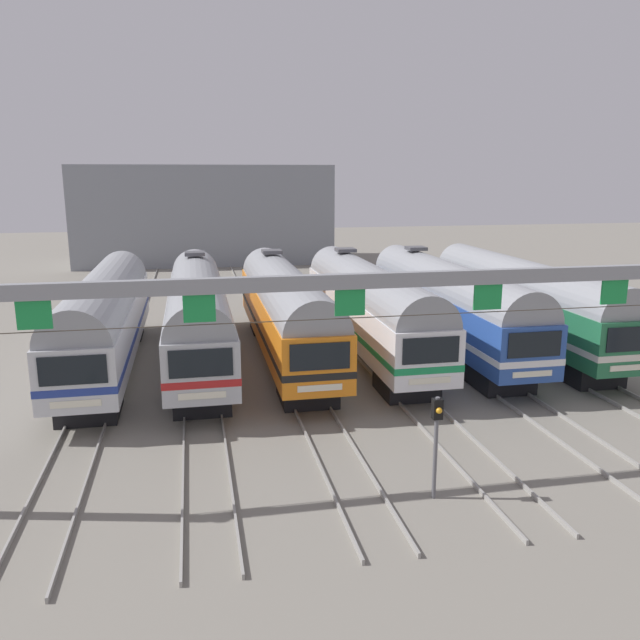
{
  "coord_description": "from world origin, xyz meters",
  "views": [
    {
      "loc": [
        -6.64,
        -31.32,
        9.3
      ],
      "look_at": [
        -0.76,
        -1.98,
        2.44
      ],
      "focal_mm": 35.86,
      "sensor_mm": 36.0,
      "label": 1
    }
  ],
  "objects_px": {
    "commuter_train_orange": "(285,308)",
    "yard_signal_mast": "(436,429)",
    "commuter_train_white": "(368,305)",
    "commuter_train_silver": "(105,315)",
    "commuter_train_green": "(522,298)",
    "commuter_train_stainless": "(198,311)",
    "catenary_gantry": "(420,308)",
    "commuter_train_blue": "(447,301)"
  },
  "relations": [
    {
      "from": "catenary_gantry",
      "to": "yard_signal_mast",
      "type": "height_order",
      "value": "catenary_gantry"
    },
    {
      "from": "commuter_train_silver",
      "to": "commuter_train_orange",
      "type": "height_order",
      "value": "commuter_train_orange"
    },
    {
      "from": "catenary_gantry",
      "to": "commuter_train_white",
      "type": "bearing_deg",
      "value": 80.86
    },
    {
      "from": "commuter_train_green",
      "to": "commuter_train_orange",
      "type": "bearing_deg",
      "value": 179.98
    },
    {
      "from": "commuter_train_white",
      "to": "commuter_train_stainless",
      "type": "bearing_deg",
      "value": 180.0
    },
    {
      "from": "commuter_train_white",
      "to": "commuter_train_green",
      "type": "height_order",
      "value": "commuter_train_white"
    },
    {
      "from": "commuter_train_white",
      "to": "commuter_train_blue",
      "type": "distance_m",
      "value": 4.35
    },
    {
      "from": "commuter_train_white",
      "to": "commuter_train_green",
      "type": "bearing_deg",
      "value": -0.03
    },
    {
      "from": "commuter_train_silver",
      "to": "commuter_train_orange",
      "type": "relative_size",
      "value": 1.0
    },
    {
      "from": "commuter_train_silver",
      "to": "commuter_train_white",
      "type": "distance_m",
      "value": 13.04
    },
    {
      "from": "commuter_train_orange",
      "to": "catenary_gantry",
      "type": "bearing_deg",
      "value": -80.86
    },
    {
      "from": "commuter_train_blue",
      "to": "commuter_train_green",
      "type": "distance_m",
      "value": 4.35
    },
    {
      "from": "commuter_train_stainless",
      "to": "commuter_train_white",
      "type": "bearing_deg",
      "value": 0.0
    },
    {
      "from": "yard_signal_mast",
      "to": "commuter_train_green",
      "type": "bearing_deg",
      "value": 54.41
    },
    {
      "from": "commuter_train_silver",
      "to": "catenary_gantry",
      "type": "distance_m",
      "value": 17.53
    },
    {
      "from": "commuter_train_blue",
      "to": "yard_signal_mast",
      "type": "bearing_deg",
      "value": -113.23
    },
    {
      "from": "commuter_train_silver",
      "to": "commuter_train_orange",
      "type": "bearing_deg",
      "value": 0.03
    },
    {
      "from": "commuter_train_orange",
      "to": "yard_signal_mast",
      "type": "height_order",
      "value": "commuter_train_orange"
    },
    {
      "from": "commuter_train_stainless",
      "to": "yard_signal_mast",
      "type": "height_order",
      "value": "commuter_train_stainless"
    },
    {
      "from": "commuter_train_orange",
      "to": "commuter_train_white",
      "type": "relative_size",
      "value": 1.0
    },
    {
      "from": "commuter_train_orange",
      "to": "commuter_train_green",
      "type": "height_order",
      "value": "commuter_train_orange"
    },
    {
      "from": "commuter_train_white",
      "to": "commuter_train_orange",
      "type": "bearing_deg",
      "value": 180.0
    },
    {
      "from": "commuter_train_silver",
      "to": "commuter_train_white",
      "type": "bearing_deg",
      "value": 0.02
    },
    {
      "from": "commuter_train_stainless",
      "to": "commuter_train_silver",
      "type": "bearing_deg",
      "value": -179.94
    },
    {
      "from": "commuter_train_silver",
      "to": "commuter_train_green",
      "type": "height_order",
      "value": "same"
    },
    {
      "from": "commuter_train_silver",
      "to": "commuter_train_stainless",
      "type": "distance_m",
      "value": 4.35
    },
    {
      "from": "commuter_train_white",
      "to": "commuter_train_silver",
      "type": "bearing_deg",
      "value": -179.98
    },
    {
      "from": "commuter_train_silver",
      "to": "commuter_train_blue",
      "type": "height_order",
      "value": "commuter_train_blue"
    },
    {
      "from": "catenary_gantry",
      "to": "commuter_train_silver",
      "type": "bearing_deg",
      "value": 128.84
    },
    {
      "from": "commuter_train_green",
      "to": "commuter_train_white",
      "type": "bearing_deg",
      "value": 179.97
    },
    {
      "from": "commuter_train_white",
      "to": "catenary_gantry",
      "type": "bearing_deg",
      "value": -99.14
    },
    {
      "from": "commuter_train_stainless",
      "to": "commuter_train_green",
      "type": "distance_m",
      "value": 17.38
    },
    {
      "from": "commuter_train_silver",
      "to": "commuter_train_green",
      "type": "xyz_separation_m",
      "value": [
        21.73,
        0.0,
        0.0
      ]
    },
    {
      "from": "commuter_train_white",
      "to": "commuter_train_blue",
      "type": "relative_size",
      "value": 1.0
    },
    {
      "from": "commuter_train_silver",
      "to": "commuter_train_white",
      "type": "xyz_separation_m",
      "value": [
        13.04,
        0.0,
        0.0
      ]
    },
    {
      "from": "commuter_train_orange",
      "to": "yard_signal_mast",
      "type": "relative_size",
      "value": 5.78
    },
    {
      "from": "commuter_train_orange",
      "to": "yard_signal_mast",
      "type": "bearing_deg",
      "value": -81.86
    },
    {
      "from": "commuter_train_orange",
      "to": "commuter_train_blue",
      "type": "xyz_separation_m",
      "value": [
        8.69,
        0.0,
        0.0
      ]
    },
    {
      "from": "commuter_train_silver",
      "to": "catenary_gantry",
      "type": "relative_size",
      "value": 0.67
    },
    {
      "from": "commuter_train_green",
      "to": "commuter_train_silver",
      "type": "bearing_deg",
      "value": 180.0
    },
    {
      "from": "commuter_train_orange",
      "to": "commuter_train_green",
      "type": "bearing_deg",
      "value": -0.02
    },
    {
      "from": "commuter_train_orange",
      "to": "commuter_train_blue",
      "type": "relative_size",
      "value": 1.0
    }
  ]
}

